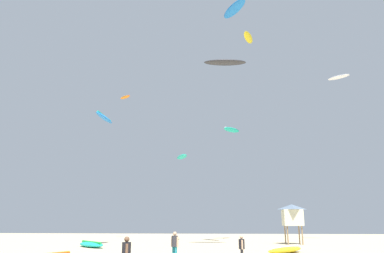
{
  "coord_description": "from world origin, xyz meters",
  "views": [
    {
      "loc": [
        2.27,
        -12.56,
        2.39
      ],
      "look_at": [
        0.0,
        16.34,
        10.05
      ],
      "focal_mm": 33.55,
      "sensor_mm": 36.0,
      "label": 1
    }
  ],
  "objects_px": {
    "person_left": "(242,247)",
    "kite_aloft_1": "(125,97)",
    "person_midground": "(175,244)",
    "kite_aloft_3": "(248,38)",
    "kite_grounded_near": "(91,244)",
    "kite_aloft_6": "(234,9)",
    "kite_aloft_2": "(182,157)",
    "kite_aloft_4": "(232,130)",
    "kite_aloft_5": "(225,62)",
    "kite_grounded_mid": "(285,250)",
    "lifeguard_tower": "(292,215)",
    "kite_aloft_7": "(339,77)",
    "kite_aloft_0": "(104,118)"
  },
  "relations": [
    {
      "from": "person_left",
      "to": "kite_aloft_0",
      "type": "distance_m",
      "value": 21.53
    },
    {
      "from": "kite_aloft_3",
      "to": "kite_aloft_1",
      "type": "bearing_deg",
      "value": 157.11
    },
    {
      "from": "kite_aloft_6",
      "to": "kite_grounded_near",
      "type": "bearing_deg",
      "value": -173.75
    },
    {
      "from": "kite_aloft_1",
      "to": "kite_aloft_5",
      "type": "bearing_deg",
      "value": -46.08
    },
    {
      "from": "kite_aloft_3",
      "to": "kite_aloft_5",
      "type": "distance_m",
      "value": 10.79
    },
    {
      "from": "kite_grounded_near",
      "to": "kite_aloft_6",
      "type": "relative_size",
      "value": 1.02
    },
    {
      "from": "kite_aloft_1",
      "to": "kite_aloft_4",
      "type": "bearing_deg",
      "value": -7.63
    },
    {
      "from": "person_midground",
      "to": "lifeguard_tower",
      "type": "height_order",
      "value": "lifeguard_tower"
    },
    {
      "from": "kite_aloft_2",
      "to": "kite_aloft_4",
      "type": "xyz_separation_m",
      "value": [
        6.63,
        1.2,
        3.82
      ]
    },
    {
      "from": "kite_aloft_2",
      "to": "kite_aloft_6",
      "type": "xyz_separation_m",
      "value": [
        6.94,
        -9.99,
        15.18
      ]
    },
    {
      "from": "person_left",
      "to": "kite_aloft_2",
      "type": "xyz_separation_m",
      "value": [
        -6.16,
        23.44,
        9.63
      ]
    },
    {
      "from": "kite_grounded_mid",
      "to": "kite_aloft_6",
      "type": "relative_size",
      "value": 1.02
    },
    {
      "from": "lifeguard_tower",
      "to": "kite_aloft_5",
      "type": "relative_size",
      "value": 0.94
    },
    {
      "from": "kite_aloft_2",
      "to": "kite_aloft_7",
      "type": "height_order",
      "value": "kite_aloft_7"
    },
    {
      "from": "kite_grounded_mid",
      "to": "kite_aloft_2",
      "type": "distance_m",
      "value": 21.96
    },
    {
      "from": "kite_aloft_6",
      "to": "kite_aloft_5",
      "type": "bearing_deg",
      "value": -122.86
    },
    {
      "from": "kite_aloft_0",
      "to": "kite_aloft_2",
      "type": "height_order",
      "value": "kite_aloft_0"
    },
    {
      "from": "kite_grounded_near",
      "to": "lifeguard_tower",
      "type": "height_order",
      "value": "lifeguard_tower"
    },
    {
      "from": "kite_aloft_3",
      "to": "kite_aloft_7",
      "type": "distance_m",
      "value": 13.38
    },
    {
      "from": "kite_aloft_4",
      "to": "kite_aloft_7",
      "type": "distance_m",
      "value": 15.86
    },
    {
      "from": "person_midground",
      "to": "kite_aloft_0",
      "type": "bearing_deg",
      "value": -106.21
    },
    {
      "from": "person_left",
      "to": "kite_grounded_mid",
      "type": "distance_m",
      "value": 7.66
    },
    {
      "from": "kite_grounded_mid",
      "to": "kite_aloft_1",
      "type": "height_order",
      "value": "kite_aloft_1"
    },
    {
      "from": "person_left",
      "to": "kite_aloft_4",
      "type": "height_order",
      "value": "kite_aloft_4"
    },
    {
      "from": "kite_grounded_mid",
      "to": "kite_aloft_0",
      "type": "height_order",
      "value": "kite_aloft_0"
    },
    {
      "from": "kite_aloft_3",
      "to": "kite_aloft_5",
      "type": "relative_size",
      "value": 0.75
    },
    {
      "from": "person_left",
      "to": "kite_aloft_3",
      "type": "xyz_separation_m",
      "value": [
        2.75,
        19.19,
        24.25
      ]
    },
    {
      "from": "person_midground",
      "to": "kite_aloft_4",
      "type": "height_order",
      "value": "kite_aloft_4"
    },
    {
      "from": "lifeguard_tower",
      "to": "kite_aloft_3",
      "type": "distance_m",
      "value": 22.46
    },
    {
      "from": "lifeguard_tower",
      "to": "kite_aloft_5",
      "type": "height_order",
      "value": "kite_aloft_5"
    },
    {
      "from": "person_left",
      "to": "kite_aloft_4",
      "type": "distance_m",
      "value": 28.08
    },
    {
      "from": "person_midground",
      "to": "kite_aloft_4",
      "type": "bearing_deg",
      "value": -153.78
    },
    {
      "from": "kite_aloft_2",
      "to": "kite_aloft_3",
      "type": "relative_size",
      "value": 1.1
    },
    {
      "from": "kite_grounded_near",
      "to": "kite_aloft_0",
      "type": "bearing_deg",
      "value": 45.6
    },
    {
      "from": "lifeguard_tower",
      "to": "kite_aloft_0",
      "type": "relative_size",
      "value": 1.05
    },
    {
      "from": "kite_aloft_3",
      "to": "kite_aloft_7",
      "type": "bearing_deg",
      "value": 18.19
    },
    {
      "from": "person_midground",
      "to": "kite_aloft_3",
      "type": "xyz_separation_m",
      "value": [
        6.83,
        18.94,
        24.14
      ]
    },
    {
      "from": "kite_aloft_3",
      "to": "kite_aloft_6",
      "type": "relative_size",
      "value": 0.78
    },
    {
      "from": "kite_aloft_7",
      "to": "kite_grounded_mid",
      "type": "bearing_deg",
      "value": -124.15
    },
    {
      "from": "kite_aloft_1",
      "to": "kite_aloft_7",
      "type": "height_order",
      "value": "kite_aloft_7"
    },
    {
      "from": "kite_aloft_5",
      "to": "kite_aloft_4",
      "type": "bearing_deg",
      "value": 85.93
    },
    {
      "from": "kite_grounded_near",
      "to": "kite_aloft_6",
      "type": "distance_m",
      "value": 29.21
    },
    {
      "from": "kite_aloft_2",
      "to": "kite_aloft_4",
      "type": "relative_size",
      "value": 1.3
    },
    {
      "from": "kite_aloft_0",
      "to": "kite_aloft_4",
      "type": "height_order",
      "value": "kite_aloft_4"
    },
    {
      "from": "lifeguard_tower",
      "to": "kite_aloft_4",
      "type": "xyz_separation_m",
      "value": [
        -6.01,
        6.8,
        11.31
      ]
    },
    {
      "from": "person_left",
      "to": "kite_aloft_2",
      "type": "distance_m",
      "value": 26.08
    },
    {
      "from": "person_left",
      "to": "kite_aloft_1",
      "type": "distance_m",
      "value": 36.26
    },
    {
      "from": "kite_grounded_mid",
      "to": "person_left",
      "type": "bearing_deg",
      "value": -118.62
    },
    {
      "from": "kite_aloft_3",
      "to": "kite_aloft_4",
      "type": "xyz_separation_m",
      "value": [
        -2.28,
        5.45,
        -10.8
      ]
    },
    {
      "from": "kite_aloft_0",
      "to": "kite_aloft_7",
      "type": "bearing_deg",
      "value": 21.32
    }
  ]
}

